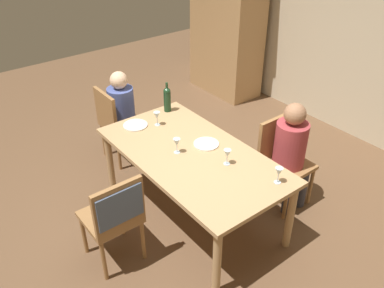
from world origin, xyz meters
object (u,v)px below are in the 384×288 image
Objects in this scene: wine_bottle_tall_green at (167,99)px; wine_glass_centre at (177,143)px; wine_glass_near_right at (227,154)px; dinner_plate_host at (206,144)px; chair_far_right at (281,155)px; chair_near at (116,213)px; dinner_plate_guest_left at (135,125)px; person_man_bearded at (292,150)px; armoire_cabinet at (227,22)px; dining_table at (192,160)px; wine_glass_far at (279,172)px; chair_left_end at (116,121)px; wine_glass_near_left at (157,116)px; person_woman_host at (124,109)px.

wine_glass_centre is (0.72, -0.40, -0.04)m from wine_bottle_tall_green.
wine_bottle_tall_green is 1.15m from wine_glass_near_right.
chair_far_right is at bearing 61.72° from dinner_plate_host.
wine_glass_near_right is (0.20, 1.02, 0.26)m from chair_near.
person_man_bearded is at bearing 40.61° from dinner_plate_guest_left.
wine_bottle_tall_green is (-1.15, -0.58, 0.36)m from chair_far_right.
armoire_cabinet is 2.75m from dinner_plate_guest_left.
chair_far_right reaches higher than dining_table.
dining_table is at bearing -159.39° from wine_glass_far.
chair_left_end reaches higher than wine_glass_centre.
chair_near is at bearing -39.75° from dinner_plate_guest_left.
wine_bottle_tall_green is 1.60m from wine_glass_far.
dinner_plate_guest_left is at bearing -175.85° from wine_glass_centre.
wine_glass_far is at bearing 37.14° from chair_far_right.
chair_left_end reaches higher than wine_glass_far.
wine_glass_centre is at bearing 15.65° from chair_near.
wine_glass_near_left is at bearing -165.08° from dinner_plate_host.
person_woman_host is at bearing -62.70° from chair_far_right.
chair_left_end is at bearing 173.61° from dinner_plate_guest_left.
person_man_bearded is (0.33, 1.76, 0.07)m from chair_near.
dining_table is 2.04× the size of chair_near.
wine_bottle_tall_green reaches higher than chair_near.
chair_far_right and chair_near have the same top height.
person_woman_host reaches higher than wine_glass_near_right.
dinner_plate_guest_left is at bearing -61.82° from armoire_cabinet.
person_woman_host is at bearing 90.00° from chair_left_end.
person_woman_host is 1.30m from dinner_plate_host.
wine_glass_far is at bearing 16.15° from dinner_plate_guest_left.
dining_table is 1.33m from chair_left_end.
dinner_plate_guest_left is (-0.88, 0.73, 0.16)m from chair_near.
armoire_cabinet is 3.84m from chair_near.
wine_bottle_tall_green is 2.23× the size of wine_glass_near_right.
wine_glass_near_left is (-0.97, -0.84, 0.32)m from chair_far_right.
wine_glass_far is 0.62× the size of dinner_plate_host.
person_man_bearded is 0.78m from wine_glass_near_right.
wine_glass_centre is (0.54, -0.14, 0.00)m from wine_glass_near_left.
person_woman_host is 1.96m from person_man_bearded.
person_woman_host is 7.48× the size of wine_glass_near_left.
dining_table is 0.85m from wine_glass_far.
person_man_bearded is 7.72× the size of wine_glass_centre.
chair_near is at bearing -10.46° from person_man_bearded.
wine_glass_far is at bearing 7.26° from person_woman_host.
wine_glass_near_right is (-0.12, -0.74, 0.19)m from person_man_bearded.
wine_bottle_tall_green is 1.37× the size of dinner_plate_host.
wine_glass_far is (1.41, 0.26, 0.00)m from wine_glass_near_left.
person_woman_host is 0.97× the size of person_man_bearded.
wine_glass_near_right is at bearing -9.56° from person_man_bearded.
chair_far_right is 0.80× the size of person_man_bearded.
wine_bottle_tall_green is 0.47m from dinner_plate_guest_left.
person_woman_host is 1.25m from wine_glass_centre.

